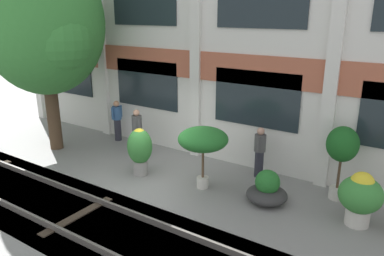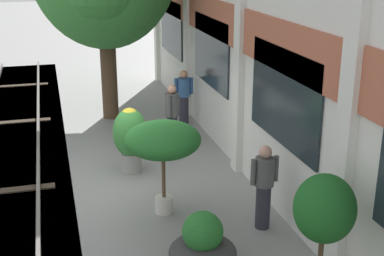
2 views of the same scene
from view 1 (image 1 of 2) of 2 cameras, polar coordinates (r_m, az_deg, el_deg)
ground_plane at (r=11.18m, az=-6.61°, el=-7.99°), size 80.00×80.00×0.00m
apartment_facade at (r=12.39m, az=1.31°, el=13.51°), size 17.44×0.64×7.89m
rail_tracks at (r=9.73m, az=-16.27°, el=-13.70°), size 25.08×2.80×0.43m
broadleaf_tree at (r=13.72m, az=-21.74°, el=14.21°), size 4.24×4.04×6.81m
potted_plant_fluted_column at (r=9.50m, az=24.28°, el=-9.35°), size 0.99×0.99×1.32m
potted_plant_low_pan at (r=10.18m, az=1.70°, el=-1.91°), size 1.38×1.38×1.76m
potted_plant_tall_urn at (r=10.29m, az=21.91°, el=-2.85°), size 0.81×0.81×2.01m
potted_plant_wide_bowl at (r=10.02m, az=11.36°, el=-9.26°), size 1.07×1.07×0.89m
potted_plant_glazed_jar at (r=11.32m, az=-7.96°, el=-3.00°), size 0.75×0.75×1.46m
resident_by_doorway at (r=12.91m, az=-8.35°, el=-0.41°), size 0.47×0.34×1.61m
resident_watching_tracks at (r=11.25m, az=10.28°, el=-3.43°), size 0.34×0.53×1.55m
resident_near_plants at (r=14.50m, az=-11.33°, el=1.30°), size 0.34×0.53×1.56m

